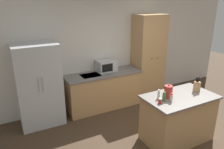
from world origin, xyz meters
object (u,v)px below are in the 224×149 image
at_px(spice_bottle_tall_dark, 159,94).
at_px(kettle, 168,92).
at_px(knife_block, 197,86).
at_px(spice_bottle_green_herb, 171,98).
at_px(refrigerator, 39,85).
at_px(spice_bottle_short_red, 164,97).
at_px(spice_bottle_amber_oil, 160,101).
at_px(pantry_cabinet, 148,57).
at_px(microwave, 106,66).

bearing_deg(spice_bottle_tall_dark, kettle, -18.36).
distance_m(knife_block, spice_bottle_green_herb, 0.73).
relative_size(refrigerator, spice_bottle_short_red, 10.40).
bearing_deg(spice_bottle_amber_oil, spice_bottle_short_red, 19.28).
bearing_deg(spice_bottle_tall_dark, knife_block, -6.75).
bearing_deg(spice_bottle_short_red, spice_bottle_amber_oil, -160.72).
bearing_deg(spice_bottle_short_red, pantry_cabinet, 60.38).
relative_size(pantry_cabinet, kettle, 8.82).
relative_size(microwave, spice_bottle_short_red, 2.75).
bearing_deg(kettle, spice_bottle_short_red, -155.49).
bearing_deg(spice_bottle_green_herb, spice_bottle_tall_dark, 117.48).
distance_m(spice_bottle_tall_dark, kettle, 0.18).
xyz_separation_m(pantry_cabinet, spice_bottle_green_herb, (-0.98, -1.97, -0.12)).
xyz_separation_m(pantry_cabinet, spice_bottle_amber_oil, (-1.19, -1.93, -0.15)).
relative_size(knife_block, spice_bottle_short_red, 1.76).
bearing_deg(refrigerator, spice_bottle_green_herb, -46.17).
bearing_deg(spice_bottle_short_red, microwave, 93.35).
bearing_deg(refrigerator, microwave, 4.60).
bearing_deg(microwave, knife_block, -64.33).
height_order(knife_block, spice_bottle_short_red, knife_block).
xyz_separation_m(microwave, spice_bottle_amber_oil, (-0.00, -2.01, -0.08)).
distance_m(microwave, spice_bottle_amber_oil, 2.01).
bearing_deg(refrigerator, pantry_cabinet, 1.11).
bearing_deg(spice_bottle_tall_dark, microwave, 93.13).
xyz_separation_m(pantry_cabinet, spice_bottle_tall_dark, (-1.09, -1.77, -0.12)).
height_order(pantry_cabinet, spice_bottle_amber_oil, pantry_cabinet).
relative_size(spice_bottle_amber_oil, spice_bottle_green_herb, 0.58).
bearing_deg(spice_bottle_green_herb, refrigerator, 133.83).
distance_m(spice_bottle_tall_dark, spice_bottle_amber_oil, 0.20).
bearing_deg(knife_block, refrigerator, 144.80).
xyz_separation_m(microwave, spice_bottle_short_red, (0.12, -1.97, -0.04)).
height_order(refrigerator, microwave, refrigerator).
relative_size(refrigerator, knife_block, 5.91).
xyz_separation_m(knife_block, spice_bottle_short_red, (-0.82, -0.03, -0.03)).
bearing_deg(spice_bottle_green_herb, knife_block, 8.40).
xyz_separation_m(spice_bottle_tall_dark, spice_bottle_short_red, (0.01, -0.12, 0.00)).
xyz_separation_m(pantry_cabinet, kettle, (-0.92, -1.82, -0.08)).
relative_size(microwave, spice_bottle_green_herb, 2.97).
xyz_separation_m(spice_bottle_tall_dark, spice_bottle_amber_oil, (-0.10, -0.17, -0.04)).
distance_m(refrigerator, spice_bottle_tall_dark, 2.44).
bearing_deg(refrigerator, kettle, -42.92).
bearing_deg(pantry_cabinet, spice_bottle_tall_dark, -121.67).
bearing_deg(spice_bottle_tall_dark, spice_bottle_amber_oil, -121.98).
bearing_deg(kettle, refrigerator, 137.08).
height_order(spice_bottle_tall_dark, spice_bottle_short_red, spice_bottle_short_red).
height_order(refrigerator, pantry_cabinet, pantry_cabinet).
relative_size(refrigerator, pantry_cabinet, 0.79).
relative_size(pantry_cabinet, spice_bottle_green_herb, 14.21).
distance_m(microwave, spice_bottle_short_red, 1.97).
bearing_deg(spice_bottle_green_herb, spice_bottle_amber_oil, 169.41).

